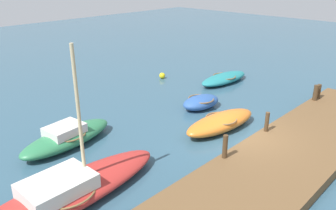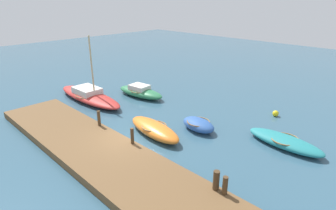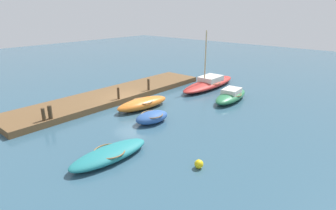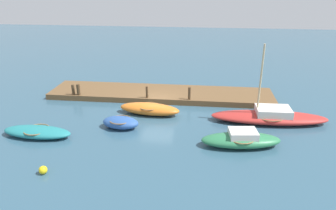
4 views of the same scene
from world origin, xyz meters
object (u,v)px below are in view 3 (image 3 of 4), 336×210
at_px(motorboat_green, 231,96).
at_px(mooring_post_east, 43,114).
at_px(rowboat_teal, 110,154).
at_px(marker_buoy, 199,164).
at_px(dinghy_blue, 152,117).
at_px(mooring_post_mid_west, 118,93).
at_px(sailboat_red, 209,83).
at_px(mooring_post_mid_east, 50,112).
at_px(mooring_post_west, 148,85).
at_px(rowboat_orange, 143,103).

distance_m(motorboat_green, mooring_post_east, 13.95).
xyz_separation_m(rowboat_teal, marker_buoy, (-2.28, 3.77, -0.10)).
distance_m(dinghy_blue, mooring_post_east, 6.78).
xyz_separation_m(mooring_post_mid_west, marker_buoy, (3.45, 10.10, -0.69)).
height_order(mooring_post_mid_west, mooring_post_east, mooring_post_mid_west).
distance_m(motorboat_green, sailboat_red, 4.20).
xyz_separation_m(mooring_post_mid_west, mooring_post_mid_east, (5.51, 0.00, -0.02)).
relative_size(mooring_post_west, mooring_post_mid_west, 1.06).
height_order(dinghy_blue, rowboat_orange, rowboat_orange).
bearing_deg(motorboat_green, mooring_post_mid_west, -49.35).
bearing_deg(mooring_post_east, mooring_post_west, 180.00).
distance_m(sailboat_red, mooring_post_mid_west, 9.19).
bearing_deg(motorboat_green, sailboat_red, -128.64).
relative_size(sailboat_red, mooring_post_east, 9.53).
distance_m(mooring_post_west, marker_buoy, 12.15).
height_order(mooring_post_mid_west, marker_buoy, mooring_post_mid_west).
height_order(mooring_post_east, marker_buoy, mooring_post_east).
distance_m(dinghy_blue, rowboat_orange, 2.84).
relative_size(mooring_post_mid_east, mooring_post_east, 1.07).
bearing_deg(mooring_post_west, dinghy_blue, 47.20).
xyz_separation_m(sailboat_red, marker_buoy, (12.27, 7.56, -0.21)).
distance_m(rowboat_orange, mooring_post_east, 6.84).
relative_size(rowboat_orange, mooring_post_west, 4.62).
distance_m(dinghy_blue, motorboat_green, 7.69).
distance_m(mooring_post_west, mooring_post_mid_west, 3.27).
relative_size(motorboat_green, mooring_post_west, 4.87).
relative_size(dinghy_blue, mooring_post_west, 2.61).
bearing_deg(rowboat_teal, rowboat_orange, -143.38).
xyz_separation_m(dinghy_blue, marker_buoy, (2.52, 5.56, -0.17)).
relative_size(dinghy_blue, sailboat_red, 0.33).
relative_size(dinghy_blue, rowboat_teal, 0.58).
bearing_deg(dinghy_blue, marker_buoy, 72.74).
relative_size(dinghy_blue, mooring_post_east, 3.11).
bearing_deg(mooring_post_mid_east, motorboat_green, 153.28).
height_order(dinghy_blue, sailboat_red, sailboat_red).
bearing_deg(marker_buoy, motorboat_green, -158.28).
bearing_deg(mooring_post_east, mooring_post_mid_west, 180.00).
xyz_separation_m(mooring_post_mid_east, mooring_post_east, (0.43, 0.00, -0.03)).
distance_m(sailboat_red, mooring_post_mid_east, 14.56).
bearing_deg(mooring_post_mid_west, motorboat_green, 137.27).
relative_size(rowboat_orange, mooring_post_mid_east, 5.15).
xyz_separation_m(dinghy_blue, motorboat_green, (-7.53, 1.55, 0.04)).
height_order(sailboat_red, marker_buoy, sailboat_red).
height_order(sailboat_red, mooring_post_mid_west, sailboat_red).
bearing_deg(mooring_post_east, mooring_post_mid_east, 180.00).
bearing_deg(rowboat_teal, dinghy_blue, -156.81).
bearing_deg(marker_buoy, rowboat_orange, -116.59).
xyz_separation_m(rowboat_orange, mooring_post_west, (-2.72, -2.11, 0.53)).
bearing_deg(rowboat_orange, rowboat_teal, 40.46).
relative_size(rowboat_orange, marker_buoy, 10.59).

